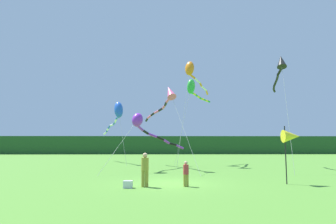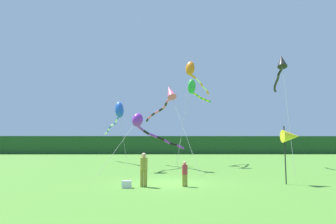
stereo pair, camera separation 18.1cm
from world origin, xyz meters
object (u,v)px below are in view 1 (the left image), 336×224
(person_adult, at_px, (145,168))
(cooler_box, at_px, (128,184))
(kite_blue, at_px, (117,112))
(banner_flag_pole, at_px, (291,137))
(person_child, at_px, (186,172))
(kite_purple, at_px, (144,125))
(kite_rainbow, at_px, (167,97))
(kite_orange, at_px, (192,72))
(kite_black, at_px, (280,67))
(kite_green, at_px, (192,88))

(person_adult, bearing_deg, cooler_box, -158.28)
(cooler_box, height_order, kite_blue, kite_blue)
(person_adult, distance_m, banner_flag_pole, 8.06)
(person_child, relative_size, cooler_box, 2.78)
(banner_flag_pole, bearing_deg, person_child, -172.24)
(banner_flag_pole, bearing_deg, kite_purple, 136.58)
(person_adult, height_order, kite_rainbow, kite_rainbow)
(cooler_box, xyz_separation_m, kite_orange, (4.71, 14.75, 9.30))
(person_child, distance_m, banner_flag_pole, 6.12)
(person_adult, bearing_deg, kite_orange, 74.86)
(kite_rainbow, height_order, kite_black, kite_black)
(kite_rainbow, bearing_deg, cooler_box, -100.79)
(kite_blue, xyz_separation_m, kite_purple, (3.32, -7.82, -1.84))
(person_adult, distance_m, kite_black, 16.22)
(kite_purple, bearing_deg, kite_blue, 112.99)
(kite_orange, bearing_deg, banner_flag_pole, -73.74)
(kite_black, bearing_deg, kite_purple, -178.41)
(kite_blue, relative_size, kite_orange, 0.85)
(kite_rainbow, relative_size, kite_orange, 1.08)
(kite_blue, height_order, kite_purple, kite_blue)
(kite_green, bearing_deg, kite_orange, -96.47)
(cooler_box, xyz_separation_m, kite_blue, (-3.14, 17.05, 5.32))
(kite_rainbow, xyz_separation_m, kite_orange, (2.64, 3.91, 3.28))
(person_child, xyz_separation_m, cooler_box, (-2.87, -0.40, -0.53))
(cooler_box, distance_m, kite_rainbow, 12.57)
(kite_orange, xyz_separation_m, kite_black, (6.99, -5.21, -0.82))
(cooler_box, relative_size, kite_orange, 0.04)
(person_adult, bearing_deg, kite_purple, 94.04)
(kite_purple, bearing_deg, person_adult, -85.96)
(kite_rainbow, xyz_separation_m, kite_black, (9.63, -1.30, 2.46))
(person_adult, relative_size, kite_rainbow, 0.15)
(person_child, distance_m, kite_rainbow, 11.82)
(kite_green, height_order, kite_black, kite_black)
(person_child, bearing_deg, person_adult, -177.75)
(person_adult, distance_m, kite_green, 18.17)
(person_adult, height_order, kite_black, kite_black)
(cooler_box, distance_m, kite_black, 17.32)
(cooler_box, height_order, kite_black, kite_black)
(person_child, bearing_deg, kite_black, 46.00)
(person_adult, bearing_deg, banner_flag_pole, 6.32)
(kite_blue, bearing_deg, person_child, -70.14)
(kite_purple, relative_size, kite_green, 0.93)
(person_child, distance_m, cooler_box, 2.95)
(person_adult, relative_size, kite_green, 0.18)
(cooler_box, bearing_deg, kite_orange, 72.30)
(person_child, distance_m, kite_green, 17.84)
(kite_rainbow, distance_m, kite_purple, 3.55)
(person_child, bearing_deg, kite_green, 82.78)
(person_child, distance_m, kite_orange, 16.92)
(kite_orange, distance_m, kite_green, 2.19)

